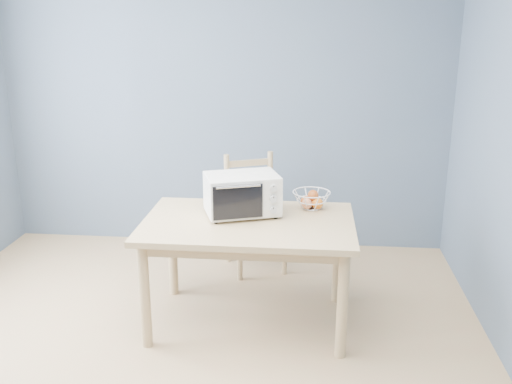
# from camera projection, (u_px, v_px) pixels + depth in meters

# --- Properties ---
(room) EXTENTS (4.01, 4.51, 2.61)m
(room) POSITION_uv_depth(u_px,v_px,m) (156.00, 169.00, 2.92)
(room) COLOR tan
(room) RESTS_ON ground
(dining_table) EXTENTS (1.40, 0.90, 0.75)m
(dining_table) POSITION_uv_depth(u_px,v_px,m) (248.00, 235.00, 3.81)
(dining_table) COLOR tan
(dining_table) RESTS_ON ground
(toaster_oven) EXTENTS (0.56, 0.49, 0.28)m
(toaster_oven) POSITION_uv_depth(u_px,v_px,m) (239.00, 194.00, 3.85)
(toaster_oven) COLOR white
(toaster_oven) RESTS_ON dining_table
(fruit_basket) EXTENTS (0.35, 0.35, 0.14)m
(fruit_basket) POSITION_uv_depth(u_px,v_px,m) (311.00, 200.00, 4.00)
(fruit_basket) COLOR silver
(fruit_basket) RESTS_ON dining_table
(dining_chair) EXTENTS (0.58, 0.58, 0.96)m
(dining_chair) POSITION_uv_depth(u_px,v_px,m) (254.00, 213.00, 4.77)
(dining_chair) COLOR tan
(dining_chair) RESTS_ON ground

